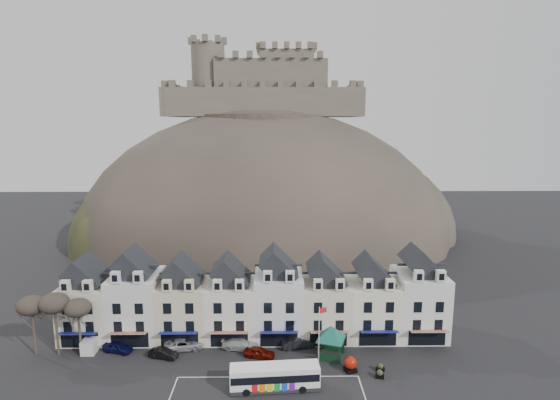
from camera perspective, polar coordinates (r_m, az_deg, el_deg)
The scene contains 20 objects.
coach_bay_markings at distance 54.24m, azimuth -1.63°, elevation -24.19°, with size 22.00×7.50×0.01m, color silver.
townhouse_terrace at distance 64.71m, azimuth -3.13°, elevation -12.88°, with size 54.40×9.35×11.80m.
castle_hill at distance 116.56m, azimuth -1.49°, elevation -5.03°, with size 100.00×76.00×68.00m.
castle at distance 119.89m, azimuth -1.90°, elevation 14.72°, with size 50.20×22.20×22.00m.
tree_left_far at distance 67.05m, azimuth -29.72°, elevation -11.95°, with size 3.61×3.61×8.24m.
tree_left_mid at distance 65.55m, azimuth -27.41°, elevation -11.92°, with size 3.78×3.78×8.64m.
tree_left_near at distance 64.54m, azimuth -24.92°, elevation -12.71°, with size 3.43×3.43×7.84m.
bus at distance 54.47m, azimuth -0.69°, elevation -22.00°, with size 10.49×3.14×2.92m.
bus_shelter at distance 60.05m, azimuth 6.69°, elevation -16.85°, with size 6.52×6.52×4.38m.
red_buoy at distance 58.51m, azimuth 9.19°, elevation -20.39°, with size 1.65×1.65×1.95m.
flagpole at distance 58.18m, azimuth 5.20°, elevation -16.68°, with size 1.03×0.50×7.67m.
white_van at distance 67.71m, azimuth -23.29°, elevation -16.71°, with size 1.90×4.16×1.88m.
planter_west at distance 58.16m, azimuth 12.89°, elevation -21.29°, with size 1.15×0.78×1.05m.
planter_east at distance 59.50m, azimuth 12.97°, elevation -20.54°, with size 1.09×0.71×1.00m.
car_navy at distance 65.80m, azimuth -20.43°, elevation -17.56°, with size 1.65×4.11×1.40m, color #0B0D39.
car_black at distance 62.65m, azimuth -15.00°, elevation -18.79°, with size 1.35×3.87×1.27m, color black.
car_silver at distance 64.05m, azimuth -12.45°, elevation -17.90°, with size 2.44×5.22×1.47m, color #A7ABAF.
car_white at distance 62.90m, azimuth -5.16°, elevation -18.23°, with size 2.08×5.11×1.48m, color #BDBDBD.
car_maroon at distance 60.92m, azimuth -2.70°, elevation -19.27°, with size 1.64×4.07×1.39m, color #570D04.
car_charcoal at distance 63.12m, azimuth 2.34°, elevation -18.08°, with size 1.59×4.56×1.50m, color black.
Camera 1 is at (2.84, -43.55, 30.57)m, focal length 28.00 mm.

